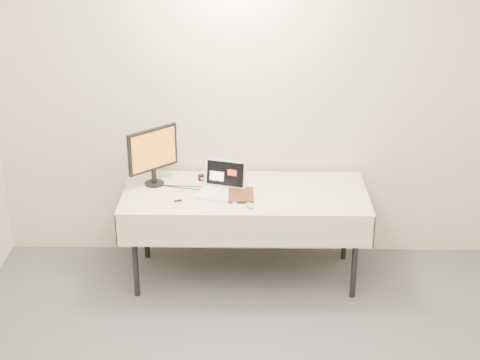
{
  "coord_description": "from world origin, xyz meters",
  "views": [
    {
      "loc": [
        0.03,
        -3.04,
        3.04
      ],
      "look_at": [
        -0.04,
        1.99,
        0.86
      ],
      "focal_mm": 55.0,
      "sensor_mm": 36.0,
      "label": 1
    }
  ],
  "objects_px": {
    "table": "(245,199)",
    "book": "(228,181)",
    "monitor": "(153,152)",
    "laptop": "(222,186)"
  },
  "relations": [
    {
      "from": "monitor",
      "to": "table",
      "type": "bearing_deg",
      "value": -53.59
    },
    {
      "from": "table",
      "to": "laptop",
      "type": "height_order",
      "value": "laptop"
    },
    {
      "from": "laptop",
      "to": "table",
      "type": "bearing_deg",
      "value": 20.6
    },
    {
      "from": "table",
      "to": "book",
      "type": "relative_size",
      "value": 7.27
    },
    {
      "from": "table",
      "to": "monitor",
      "type": "distance_m",
      "value": 0.79
    },
    {
      "from": "table",
      "to": "book",
      "type": "bearing_deg",
      "value": -144.53
    },
    {
      "from": "laptop",
      "to": "monitor",
      "type": "height_order",
      "value": "monitor"
    },
    {
      "from": "table",
      "to": "laptop",
      "type": "relative_size",
      "value": 4.72
    },
    {
      "from": "monitor",
      "to": "book",
      "type": "height_order",
      "value": "monitor"
    },
    {
      "from": "table",
      "to": "book",
      "type": "distance_m",
      "value": 0.25
    }
  ]
}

